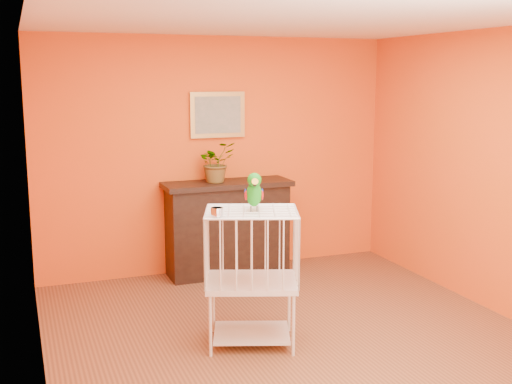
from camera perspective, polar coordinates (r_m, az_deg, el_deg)
name	(u,v)px	position (r m, az deg, el deg)	size (l,w,h in m)	color
ground	(300,343)	(5.45, 3.94, -13.21)	(4.50, 4.50, 0.00)	brown
room_shell	(303,152)	(5.03, 4.16, 3.58)	(4.50, 4.50, 4.50)	#E74E15
console_cabinet	(227,228)	(7.08, -2.55, -3.21)	(1.40, 0.50, 1.04)	black
potted_plant	(217,167)	(6.89, -3.51, 2.24)	(0.39, 0.44, 0.34)	#26722D
framed_picture	(218,115)	(7.08, -3.43, 6.86)	(0.62, 0.04, 0.50)	#BC8E43
birdcage	(252,276)	(5.22, -0.40, -7.44)	(0.87, 0.77, 1.11)	silver
feed_cup	(217,212)	(4.88, -3.49, -1.77)	(0.09, 0.09, 0.07)	silver
parrot	(254,191)	(5.04, -0.17, 0.05)	(0.17, 0.28, 0.32)	#59544C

